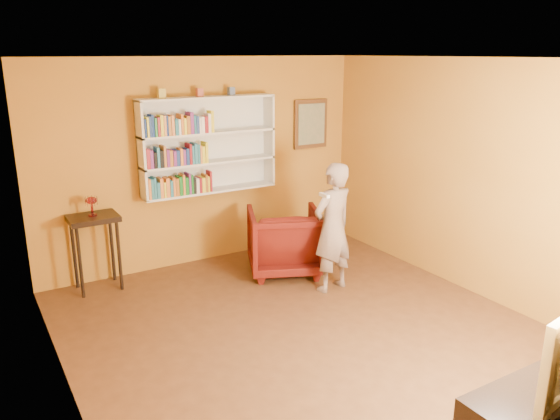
% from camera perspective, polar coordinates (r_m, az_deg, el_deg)
% --- Properties ---
extents(room_shell, '(5.30, 5.80, 2.88)m').
position_cam_1_polar(room_shell, '(5.24, 3.22, -3.17)').
color(room_shell, '#4C2D18').
rests_on(room_shell, ground).
extents(bookshelf, '(1.80, 0.29, 1.23)m').
position_cam_1_polar(bookshelf, '(7.16, -7.64, 6.77)').
color(bookshelf, silver).
rests_on(bookshelf, room_shell).
extents(books_row_lower, '(0.83, 0.18, 0.27)m').
position_cam_1_polar(books_row_lower, '(6.99, -10.56, 2.51)').
color(books_row_lower, orange).
rests_on(books_row_lower, bookshelf).
extents(books_row_middle, '(0.79, 0.18, 0.26)m').
position_cam_1_polar(books_row_middle, '(6.91, -10.79, 5.55)').
color(books_row_middle, maroon).
rests_on(books_row_middle, bookshelf).
extents(books_row_upper, '(0.89, 0.19, 0.27)m').
position_cam_1_polar(books_row_upper, '(6.87, -10.60, 8.73)').
color(books_row_upper, navy).
rests_on(books_row_upper, bookshelf).
extents(ornament_left, '(0.08, 0.08, 0.12)m').
position_cam_1_polar(ornament_left, '(6.82, -12.30, 11.81)').
color(ornament_left, gold).
rests_on(ornament_left, bookshelf).
extents(ornament_centre, '(0.07, 0.07, 0.10)m').
position_cam_1_polar(ornament_centre, '(6.99, -8.41, 12.05)').
color(ornament_centre, '#AD4C39').
rests_on(ornament_centre, bookshelf).
extents(ornament_right, '(0.08, 0.08, 0.10)m').
position_cam_1_polar(ornament_right, '(7.17, -5.13, 12.26)').
color(ornament_right, slate).
rests_on(ornament_right, bookshelf).
extents(framed_painting, '(0.55, 0.05, 0.70)m').
position_cam_1_polar(framed_painting, '(7.97, 3.23, 8.97)').
color(framed_painting, '#502F16').
rests_on(framed_painting, room_shell).
extents(console_table, '(0.56, 0.43, 0.92)m').
position_cam_1_polar(console_table, '(6.76, -18.86, -1.86)').
color(console_table, black).
rests_on(console_table, ground).
extents(ruby_lustre, '(0.14, 0.14, 0.23)m').
position_cam_1_polar(ruby_lustre, '(6.67, -19.11, 0.78)').
color(ruby_lustre, maroon).
rests_on(ruby_lustre, console_table).
extents(armchair, '(1.19, 1.20, 0.84)m').
position_cam_1_polar(armchair, '(7.01, 0.47, -3.25)').
color(armchair, '#3F0504').
rests_on(armchair, ground).
extents(person, '(0.62, 0.46, 1.55)m').
position_cam_1_polar(person, '(6.41, 5.52, -1.85)').
color(person, '#776357').
rests_on(person, ground).
extents(game_remote, '(0.04, 0.15, 0.04)m').
position_cam_1_polar(game_remote, '(5.84, 4.65, 1.54)').
color(game_remote, white).
rests_on(game_remote, person).
extents(tv_cabinet, '(1.56, 0.47, 0.56)m').
position_cam_1_polar(tv_cabinet, '(4.57, 26.71, -18.57)').
color(tv_cabinet, black).
rests_on(tv_cabinet, ground).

